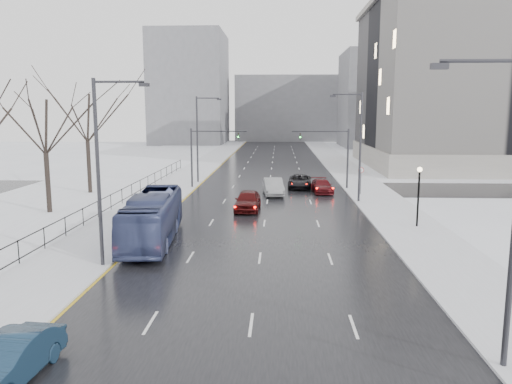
# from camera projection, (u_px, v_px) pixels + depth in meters

# --- Properties ---
(road) EXTENTS (16.00, 150.00, 0.04)m
(road) POSITION_uv_depth(u_px,v_px,m) (271.00, 175.00, 65.94)
(road) COLOR black
(road) RESTS_ON ground
(cross_road) EXTENTS (130.00, 10.00, 0.04)m
(cross_road) POSITION_uv_depth(u_px,v_px,m) (269.00, 189.00, 54.10)
(cross_road) COLOR black
(cross_road) RESTS_ON ground
(sidewalk_left) EXTENTS (5.00, 150.00, 0.16)m
(sidewalk_left) POSITION_uv_depth(u_px,v_px,m) (192.00, 174.00, 66.40)
(sidewalk_left) COLOR silver
(sidewalk_left) RESTS_ON ground
(sidewalk_right) EXTENTS (5.00, 150.00, 0.16)m
(sidewalk_right) POSITION_uv_depth(u_px,v_px,m) (351.00, 175.00, 65.45)
(sidewalk_right) COLOR silver
(sidewalk_right) RESTS_ON ground
(park_strip) EXTENTS (14.00, 150.00, 0.12)m
(park_strip) POSITION_uv_depth(u_px,v_px,m) (122.00, 174.00, 66.83)
(park_strip) COLOR white
(park_strip) RESTS_ON ground
(tree_park_d) EXTENTS (8.75, 8.75, 12.50)m
(tree_park_d) POSITION_uv_depth(u_px,v_px,m) (50.00, 213.00, 41.11)
(tree_park_d) COLOR black
(tree_park_d) RESTS_ON ground
(tree_park_e) EXTENTS (9.45, 9.45, 13.50)m
(tree_park_e) POSITION_uv_depth(u_px,v_px,m) (90.00, 194.00, 50.98)
(tree_park_e) COLOR black
(tree_park_e) RESTS_ON ground
(iron_fence) EXTENTS (0.06, 70.00, 1.30)m
(iron_fence) POSITION_uv_depth(u_px,v_px,m) (88.00, 213.00, 36.80)
(iron_fence) COLOR black
(iron_fence) RESTS_ON sidewalk_left
(streetlight_r_near) EXTENTS (2.95, 0.25, 10.00)m
(streetlight_r_near) POSITION_uv_depth(u_px,v_px,m) (510.00, 200.00, 15.37)
(streetlight_r_near) COLOR #2D2D33
(streetlight_r_near) RESTS_ON ground
(streetlight_r_mid) EXTENTS (2.95, 0.25, 10.00)m
(streetlight_r_mid) POSITION_uv_depth(u_px,v_px,m) (358.00, 142.00, 44.95)
(streetlight_r_mid) COLOR #2D2D33
(streetlight_r_mid) RESTS_ON ground
(streetlight_l_near) EXTENTS (2.95, 0.25, 10.00)m
(streetlight_l_near) POSITION_uv_depth(u_px,v_px,m) (102.00, 164.00, 25.97)
(streetlight_l_near) COLOR #2D2D33
(streetlight_l_near) RESTS_ON ground
(streetlight_l_far) EXTENTS (2.95, 0.25, 10.00)m
(streetlight_l_far) POSITION_uv_depth(u_px,v_px,m) (199.00, 135.00, 57.52)
(streetlight_l_far) COLOR #2D2D33
(streetlight_l_far) RESTS_ON ground
(lamppost_r_mid) EXTENTS (0.36, 0.36, 4.28)m
(lamppost_r_mid) POSITION_uv_depth(u_px,v_px,m) (419.00, 188.00, 35.39)
(lamppost_r_mid) COLOR black
(lamppost_r_mid) RESTS_ON sidewalk_right
(mast_signal_right) EXTENTS (6.10, 0.33, 6.50)m
(mast_signal_right) POSITION_uv_depth(u_px,v_px,m) (338.00, 151.00, 53.12)
(mast_signal_right) COLOR #2D2D33
(mast_signal_right) RESTS_ON ground
(mast_signal_left) EXTENTS (6.10, 0.33, 6.50)m
(mast_signal_left) POSITION_uv_depth(u_px,v_px,m) (201.00, 151.00, 53.78)
(mast_signal_left) COLOR #2D2D33
(mast_signal_left) RESTS_ON ground
(no_uturn_sign) EXTENTS (0.60, 0.06, 2.70)m
(no_uturn_sign) POSITION_uv_depth(u_px,v_px,m) (361.00, 173.00, 49.38)
(no_uturn_sign) COLOR #2D2D33
(no_uturn_sign) RESTS_ON sidewalk_right
(civic_building) EXTENTS (41.00, 31.00, 24.80)m
(civic_building) POSITION_uv_depth(u_px,v_px,m) (507.00, 92.00, 74.39)
(civic_building) COLOR gray
(civic_building) RESTS_ON ground
(bldg_far_right) EXTENTS (24.00, 20.00, 22.00)m
(bldg_far_right) POSITION_uv_depth(u_px,v_px,m) (394.00, 100.00, 117.14)
(bldg_far_right) COLOR slate
(bldg_far_right) RESTS_ON ground
(bldg_far_left) EXTENTS (18.00, 22.00, 28.00)m
(bldg_far_left) POSITION_uv_depth(u_px,v_px,m) (190.00, 89.00, 128.78)
(bldg_far_left) COLOR slate
(bldg_far_left) RESTS_ON ground
(bldg_far_center) EXTENTS (30.00, 18.00, 18.00)m
(bldg_far_center) POSITION_uv_depth(u_px,v_px,m) (289.00, 109.00, 143.20)
(bldg_far_center) COLOR slate
(bldg_far_center) RESTS_ON ground
(sedan_left_near) EXTENTS (1.86, 4.44, 1.43)m
(sedan_left_near) POSITION_uv_depth(u_px,v_px,m) (9.00, 360.00, 15.33)
(sedan_left_near) COLOR #162D44
(sedan_left_near) RESTS_ON road
(bus) EXTENTS (3.59, 11.31, 3.10)m
(bus) POSITION_uv_depth(u_px,v_px,m) (153.00, 218.00, 31.89)
(bus) COLOR #3A4471
(bus) RESTS_ON road
(sedan_center_near) EXTENTS (2.18, 5.10, 1.71)m
(sedan_center_near) POSITION_uv_depth(u_px,v_px,m) (248.00, 200.00, 41.95)
(sedan_center_near) COLOR #400B0B
(sedan_center_near) RESTS_ON road
(sedan_right_near) EXTENTS (2.36, 5.35, 1.71)m
(sedan_right_near) POSITION_uv_depth(u_px,v_px,m) (273.00, 187.00, 49.73)
(sedan_right_near) COLOR gray
(sedan_right_near) RESTS_ON road
(sedan_right_cross) EXTENTS (2.75, 5.38, 1.45)m
(sedan_right_cross) POSITION_uv_depth(u_px,v_px,m) (300.00, 181.00, 54.31)
(sedan_right_cross) COLOR black
(sedan_right_cross) RESTS_ON road
(sedan_right_far) EXTENTS (2.28, 4.85, 1.37)m
(sedan_right_far) POSITION_uv_depth(u_px,v_px,m) (322.00, 186.00, 51.21)
(sedan_right_far) COLOR #4C0D11
(sedan_right_far) RESTS_ON road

